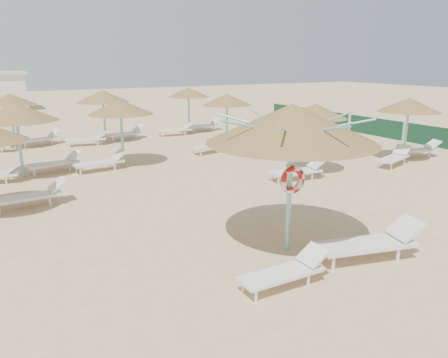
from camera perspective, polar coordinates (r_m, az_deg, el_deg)
ground at (r=10.19m, az=7.08°, el=-8.97°), size 120.00×120.00×0.00m
main_palapa at (r=9.38m, az=8.89°, el=7.14°), size 3.67×3.67×3.29m
lounger_main_a at (r=8.51m, az=8.14°, el=-11.80°), size 1.81×0.57×0.66m
lounger_main_b at (r=9.96m, az=18.77°, el=-7.79°), size 2.41×1.21×0.84m
palapa_field at (r=18.81m, az=-10.30°, el=9.25°), size 20.04×13.70×2.72m
windbreak_fence at (r=26.44m, az=19.22°, el=6.44°), size 0.08×19.84×1.10m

